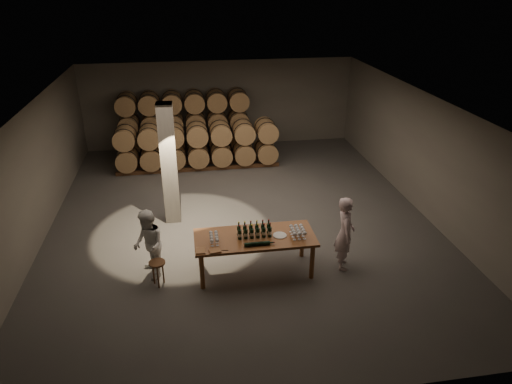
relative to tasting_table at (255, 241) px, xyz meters
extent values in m
plane|color=#52504D|center=(0.00, 2.50, -0.80)|extent=(12.00, 12.00, 0.00)
plane|color=#605E59|center=(0.00, 2.50, 2.40)|extent=(12.00, 12.00, 0.00)
plane|color=slate|center=(0.00, 8.50, 0.80)|extent=(10.00, 0.00, 10.00)
plane|color=slate|center=(0.00, -3.50, 0.80)|extent=(10.00, 0.00, 10.00)
plane|color=slate|center=(-5.00, 2.50, 0.80)|extent=(0.00, 12.00, 12.00)
plane|color=slate|center=(5.00, 2.50, 0.80)|extent=(0.00, 12.00, 12.00)
cube|color=slate|center=(-1.80, 2.70, 0.80)|extent=(0.40, 0.40, 3.20)
cylinder|color=brown|center=(-1.18, -0.43, -0.38)|extent=(0.10, 0.10, 0.84)
cylinder|color=brown|center=(1.18, -0.43, -0.38)|extent=(0.10, 0.10, 0.84)
cylinder|color=brown|center=(-1.18, 0.43, -0.38)|extent=(0.10, 0.10, 0.84)
cylinder|color=brown|center=(1.18, 0.43, -0.38)|extent=(0.10, 0.10, 0.84)
cube|color=brown|center=(0.00, 0.00, 0.07)|extent=(2.60, 1.10, 0.06)
cube|color=brown|center=(-1.35, 7.40, -0.74)|extent=(4.70, 0.10, 0.12)
cube|color=brown|center=(-1.35, 8.00, -0.74)|extent=(4.70, 0.10, 0.12)
cylinder|color=olive|center=(-3.30, 7.70, -0.33)|extent=(0.70, 0.95, 0.70)
cylinder|color=black|center=(-3.30, 7.44, -0.33)|extent=(0.73, 0.04, 0.73)
cylinder|color=black|center=(-3.30, 7.96, -0.33)|extent=(0.73, 0.04, 0.73)
cylinder|color=olive|center=(-2.52, 7.70, -0.33)|extent=(0.70, 0.95, 0.70)
cylinder|color=black|center=(-2.52, 7.44, -0.33)|extent=(0.73, 0.04, 0.73)
cylinder|color=black|center=(-2.52, 7.96, -0.33)|extent=(0.73, 0.04, 0.73)
cylinder|color=olive|center=(-1.74, 7.70, -0.33)|extent=(0.70, 0.95, 0.70)
cylinder|color=black|center=(-1.74, 7.44, -0.33)|extent=(0.73, 0.04, 0.73)
cylinder|color=black|center=(-1.74, 7.96, -0.33)|extent=(0.73, 0.04, 0.73)
cylinder|color=olive|center=(-0.96, 7.70, -0.33)|extent=(0.70, 0.95, 0.70)
cylinder|color=black|center=(-0.96, 7.44, -0.33)|extent=(0.73, 0.04, 0.73)
cylinder|color=black|center=(-0.96, 7.96, -0.33)|extent=(0.73, 0.04, 0.73)
cylinder|color=olive|center=(-0.18, 7.70, -0.33)|extent=(0.70, 0.95, 0.70)
cylinder|color=black|center=(-0.18, 7.44, -0.33)|extent=(0.73, 0.04, 0.73)
cylinder|color=black|center=(-0.18, 7.96, -0.33)|extent=(0.73, 0.04, 0.73)
cylinder|color=olive|center=(0.60, 7.70, -0.33)|extent=(0.70, 0.95, 0.70)
cylinder|color=black|center=(0.60, 7.44, -0.33)|extent=(0.73, 0.04, 0.73)
cylinder|color=black|center=(0.60, 7.96, -0.33)|extent=(0.73, 0.04, 0.73)
cylinder|color=olive|center=(-3.30, 7.70, 0.41)|extent=(0.70, 0.95, 0.70)
cylinder|color=black|center=(-3.30, 7.44, 0.41)|extent=(0.73, 0.04, 0.73)
cylinder|color=black|center=(-3.30, 7.96, 0.41)|extent=(0.73, 0.04, 0.73)
cylinder|color=olive|center=(-2.52, 7.70, 0.41)|extent=(0.70, 0.95, 0.70)
cylinder|color=black|center=(-2.52, 7.44, 0.41)|extent=(0.73, 0.04, 0.73)
cylinder|color=black|center=(-2.52, 7.96, 0.41)|extent=(0.73, 0.04, 0.73)
cylinder|color=olive|center=(-1.74, 7.70, 0.41)|extent=(0.70, 0.95, 0.70)
cylinder|color=black|center=(-1.74, 7.44, 0.41)|extent=(0.73, 0.04, 0.73)
cylinder|color=black|center=(-1.74, 7.96, 0.41)|extent=(0.73, 0.04, 0.73)
cylinder|color=olive|center=(-0.96, 7.70, 0.41)|extent=(0.70, 0.95, 0.70)
cylinder|color=black|center=(-0.96, 7.44, 0.41)|extent=(0.73, 0.04, 0.73)
cylinder|color=black|center=(-0.96, 7.96, 0.41)|extent=(0.73, 0.04, 0.73)
cylinder|color=olive|center=(-0.18, 7.70, 0.41)|extent=(0.70, 0.95, 0.70)
cylinder|color=black|center=(-0.18, 7.44, 0.41)|extent=(0.73, 0.04, 0.73)
cylinder|color=black|center=(-0.18, 7.96, 0.41)|extent=(0.73, 0.04, 0.73)
cylinder|color=olive|center=(0.60, 7.70, 0.41)|extent=(0.70, 0.95, 0.70)
cylinder|color=black|center=(0.60, 7.44, 0.41)|extent=(0.73, 0.04, 0.73)
cylinder|color=black|center=(0.60, 7.96, 0.41)|extent=(0.73, 0.04, 0.73)
cylinder|color=olive|center=(-3.30, 7.70, 1.15)|extent=(0.70, 0.95, 0.70)
cylinder|color=black|center=(-3.30, 7.44, 1.15)|extent=(0.73, 0.04, 0.73)
cylinder|color=black|center=(-3.30, 7.96, 1.15)|extent=(0.73, 0.04, 0.73)
cylinder|color=olive|center=(-2.52, 7.70, 1.15)|extent=(0.70, 0.95, 0.70)
cylinder|color=black|center=(-2.52, 7.44, 1.15)|extent=(0.73, 0.04, 0.73)
cylinder|color=black|center=(-2.52, 7.96, 1.15)|extent=(0.73, 0.04, 0.73)
cylinder|color=olive|center=(-1.74, 7.70, 1.15)|extent=(0.70, 0.95, 0.70)
cylinder|color=black|center=(-1.74, 7.44, 1.15)|extent=(0.73, 0.04, 0.73)
cylinder|color=black|center=(-1.74, 7.96, 1.15)|extent=(0.73, 0.04, 0.73)
cylinder|color=olive|center=(-0.96, 7.70, 1.15)|extent=(0.70, 0.95, 0.70)
cylinder|color=black|center=(-0.96, 7.44, 1.15)|extent=(0.73, 0.04, 0.73)
cylinder|color=black|center=(-0.96, 7.96, 1.15)|extent=(0.73, 0.04, 0.73)
cylinder|color=olive|center=(-0.18, 7.70, 1.15)|extent=(0.70, 0.95, 0.70)
cylinder|color=black|center=(-0.18, 7.44, 1.15)|extent=(0.73, 0.04, 0.73)
cylinder|color=black|center=(-0.18, 7.96, 1.15)|extent=(0.73, 0.04, 0.73)
cylinder|color=olive|center=(0.60, 7.70, 1.15)|extent=(0.70, 0.95, 0.70)
cylinder|color=black|center=(0.60, 7.44, 1.15)|extent=(0.73, 0.04, 0.73)
cylinder|color=black|center=(0.60, 7.96, 1.15)|extent=(0.73, 0.04, 0.73)
cube|color=brown|center=(-0.96, 6.00, -0.74)|extent=(5.48, 0.10, 0.12)
cube|color=brown|center=(-0.96, 6.60, -0.74)|extent=(5.48, 0.10, 0.12)
cylinder|color=olive|center=(-3.30, 6.30, -0.33)|extent=(0.70, 0.95, 0.70)
cylinder|color=black|center=(-3.30, 6.04, -0.33)|extent=(0.73, 0.04, 0.73)
cylinder|color=black|center=(-3.30, 6.56, -0.33)|extent=(0.73, 0.04, 0.73)
cylinder|color=olive|center=(-2.52, 6.30, -0.33)|extent=(0.70, 0.95, 0.70)
cylinder|color=black|center=(-2.52, 6.04, -0.33)|extent=(0.73, 0.04, 0.73)
cylinder|color=black|center=(-2.52, 6.56, -0.33)|extent=(0.73, 0.04, 0.73)
cylinder|color=olive|center=(-1.74, 6.30, -0.33)|extent=(0.70, 0.95, 0.70)
cylinder|color=black|center=(-1.74, 6.04, -0.33)|extent=(0.73, 0.04, 0.73)
cylinder|color=black|center=(-1.74, 6.56, -0.33)|extent=(0.73, 0.04, 0.73)
cylinder|color=olive|center=(-0.96, 6.30, -0.33)|extent=(0.70, 0.95, 0.70)
cylinder|color=black|center=(-0.96, 6.04, -0.33)|extent=(0.73, 0.04, 0.73)
cylinder|color=black|center=(-0.96, 6.56, -0.33)|extent=(0.73, 0.04, 0.73)
cylinder|color=olive|center=(-0.18, 6.30, -0.33)|extent=(0.70, 0.95, 0.70)
cylinder|color=black|center=(-0.18, 6.04, -0.33)|extent=(0.73, 0.04, 0.73)
cylinder|color=black|center=(-0.18, 6.56, -0.33)|extent=(0.73, 0.04, 0.73)
cylinder|color=olive|center=(0.60, 6.30, -0.33)|extent=(0.70, 0.95, 0.70)
cylinder|color=black|center=(0.60, 6.04, -0.33)|extent=(0.73, 0.04, 0.73)
cylinder|color=black|center=(0.60, 6.56, -0.33)|extent=(0.73, 0.04, 0.73)
cylinder|color=olive|center=(1.38, 6.30, -0.33)|extent=(0.70, 0.95, 0.70)
cylinder|color=black|center=(1.38, 6.04, -0.33)|extent=(0.73, 0.04, 0.73)
cylinder|color=black|center=(1.38, 6.56, -0.33)|extent=(0.73, 0.04, 0.73)
cylinder|color=olive|center=(-3.30, 6.30, 0.41)|extent=(0.70, 0.95, 0.70)
cylinder|color=black|center=(-3.30, 6.04, 0.41)|extent=(0.73, 0.04, 0.73)
cylinder|color=black|center=(-3.30, 6.56, 0.41)|extent=(0.73, 0.04, 0.73)
cylinder|color=olive|center=(-2.52, 6.30, 0.41)|extent=(0.70, 0.95, 0.70)
cylinder|color=black|center=(-2.52, 6.04, 0.41)|extent=(0.73, 0.04, 0.73)
cylinder|color=black|center=(-2.52, 6.56, 0.41)|extent=(0.73, 0.04, 0.73)
cylinder|color=olive|center=(-1.74, 6.30, 0.41)|extent=(0.70, 0.95, 0.70)
cylinder|color=black|center=(-1.74, 6.04, 0.41)|extent=(0.73, 0.04, 0.73)
cylinder|color=black|center=(-1.74, 6.56, 0.41)|extent=(0.73, 0.04, 0.73)
cylinder|color=olive|center=(-0.96, 6.30, 0.41)|extent=(0.70, 0.95, 0.70)
cylinder|color=black|center=(-0.96, 6.04, 0.41)|extent=(0.73, 0.04, 0.73)
cylinder|color=black|center=(-0.96, 6.56, 0.41)|extent=(0.73, 0.04, 0.73)
cylinder|color=olive|center=(-0.18, 6.30, 0.41)|extent=(0.70, 0.95, 0.70)
cylinder|color=black|center=(-0.18, 6.04, 0.41)|extent=(0.73, 0.04, 0.73)
cylinder|color=black|center=(-0.18, 6.56, 0.41)|extent=(0.73, 0.04, 0.73)
cylinder|color=olive|center=(0.60, 6.30, 0.41)|extent=(0.70, 0.95, 0.70)
cylinder|color=black|center=(0.60, 6.04, 0.41)|extent=(0.73, 0.04, 0.73)
cylinder|color=black|center=(0.60, 6.56, 0.41)|extent=(0.73, 0.04, 0.73)
cylinder|color=olive|center=(1.38, 6.30, 0.41)|extent=(0.70, 0.95, 0.70)
cylinder|color=black|center=(1.38, 6.04, 0.41)|extent=(0.73, 0.04, 0.73)
cylinder|color=black|center=(1.38, 6.56, 0.41)|extent=(0.73, 0.04, 0.73)
cylinder|color=black|center=(-0.33, -0.05, 0.22)|extent=(0.08, 0.08, 0.22)
cylinder|color=silver|center=(-0.33, -0.05, 0.21)|extent=(0.08, 0.08, 0.07)
cylinder|color=black|center=(-0.33, -0.05, 0.37)|extent=(0.03, 0.03, 0.09)
cylinder|color=gold|center=(-0.33, -0.05, 0.43)|extent=(0.03, 0.03, 0.03)
cylinder|color=black|center=(-0.33, 0.10, 0.22)|extent=(0.08, 0.08, 0.22)
cylinder|color=silver|center=(-0.33, 0.10, 0.21)|extent=(0.08, 0.08, 0.07)
cylinder|color=black|center=(-0.33, 0.10, 0.37)|extent=(0.03, 0.03, 0.09)
cylinder|color=maroon|center=(-0.33, 0.10, 0.43)|extent=(0.03, 0.03, 0.03)
cylinder|color=black|center=(-0.20, -0.05, 0.22)|extent=(0.08, 0.08, 0.22)
cylinder|color=silver|center=(-0.20, -0.05, 0.21)|extent=(0.08, 0.08, 0.07)
cylinder|color=black|center=(-0.20, -0.05, 0.37)|extent=(0.03, 0.03, 0.09)
cylinder|color=maroon|center=(-0.20, -0.05, 0.43)|extent=(0.03, 0.03, 0.03)
cylinder|color=black|center=(-0.20, 0.10, 0.22)|extent=(0.08, 0.08, 0.22)
cylinder|color=silver|center=(-0.20, 0.10, 0.21)|extent=(0.08, 0.08, 0.07)
cylinder|color=black|center=(-0.20, 0.10, 0.37)|extent=(0.03, 0.03, 0.09)
cylinder|color=gold|center=(-0.20, 0.10, 0.43)|extent=(0.03, 0.03, 0.03)
cylinder|color=black|center=(-0.07, -0.05, 0.22)|extent=(0.08, 0.08, 0.22)
cylinder|color=silver|center=(-0.07, -0.05, 0.21)|extent=(0.08, 0.08, 0.07)
cylinder|color=black|center=(-0.07, -0.05, 0.37)|extent=(0.03, 0.03, 0.09)
cylinder|color=gold|center=(-0.07, -0.05, 0.43)|extent=(0.03, 0.03, 0.03)
cylinder|color=black|center=(-0.07, 0.10, 0.22)|extent=(0.08, 0.08, 0.22)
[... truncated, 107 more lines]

